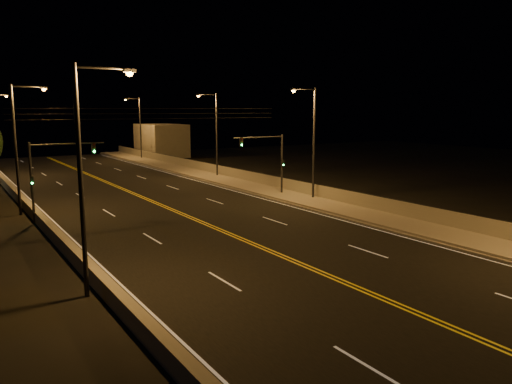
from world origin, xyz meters
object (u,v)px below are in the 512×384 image
streetlight_2 (215,130)px  traffic_signal_left (48,171)px  streetlight_4 (87,166)px  streetlight_1 (312,137)px  streetlight_5 (19,141)px  traffic_signal_right (272,157)px  streetlight_3 (139,124)px

streetlight_2 → traffic_signal_left: streetlight_2 is taller
streetlight_4 → traffic_signal_left: streetlight_4 is taller
streetlight_1 → traffic_signal_left: (-20.27, 3.49, -1.91)m
streetlight_1 → traffic_signal_left: bearing=170.2°
streetlight_5 → streetlight_1: bearing=-18.3°
streetlight_4 → traffic_signal_right: size_ratio=1.71×
streetlight_1 → streetlight_2: bearing=90.0°
streetlight_1 → streetlight_4: size_ratio=1.00×
streetlight_3 → streetlight_4: same height
traffic_signal_right → streetlight_2: bearing=83.5°
streetlight_4 → traffic_signal_left: (1.19, 15.76, -1.91)m
streetlight_5 → traffic_signal_left: bearing=-71.7°
streetlight_3 → streetlight_5: 41.43m
streetlight_2 → streetlight_3: same height
streetlight_1 → streetlight_5: bearing=161.7°
streetlight_2 → streetlight_4: (-21.46, -29.66, 0.00)m
streetlight_4 → streetlight_2: bearing=54.1°
streetlight_5 → streetlight_4: bearing=-90.0°
streetlight_5 → traffic_signal_left: streetlight_5 is taller
streetlight_3 → streetlight_4: (-21.46, -54.80, 0.00)m
streetlight_5 → traffic_signal_right: 20.28m
streetlight_4 → traffic_signal_left: bearing=85.7°
traffic_signal_right → traffic_signal_left: 18.68m
streetlight_5 → traffic_signal_left: (1.19, -3.60, -1.91)m
traffic_signal_right → traffic_signal_left: size_ratio=1.00×
streetlight_4 → streetlight_5: same height
streetlight_5 → streetlight_3: bearing=58.8°
streetlight_4 → streetlight_5: size_ratio=1.00×
streetlight_1 → traffic_signal_left: 20.66m
traffic_signal_left → streetlight_2: bearing=34.4°
traffic_signal_left → streetlight_5: bearing=108.3°
streetlight_4 → traffic_signal_right: 25.44m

